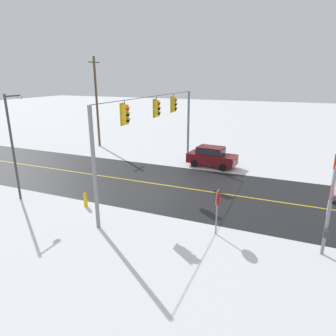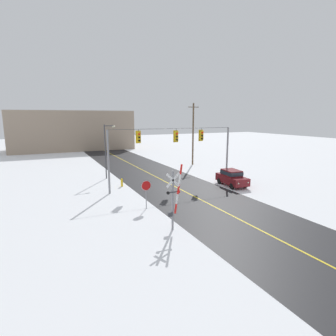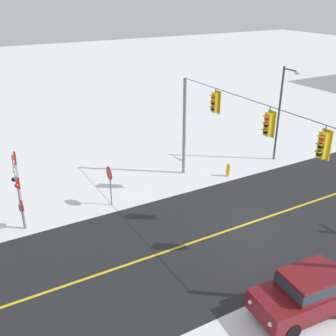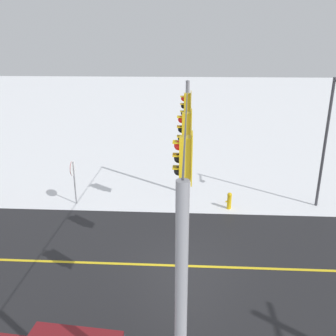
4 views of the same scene
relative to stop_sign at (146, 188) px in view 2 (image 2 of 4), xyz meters
name	(u,v)px [view 2 (image 2 of 4)]	position (x,y,z in m)	size (l,w,h in m)	color
ground_plane	(174,186)	(5.33, 5.77, -1.71)	(160.00, 160.00, 0.00)	white
road_asphalt	(153,175)	(5.33, 11.77, -1.71)	(9.00, 80.00, 0.01)	black
lane_centre_line	(153,175)	(5.33, 11.77, -1.70)	(0.14, 72.00, 0.01)	gold
signal_span	(174,147)	(5.29, 5.76, 2.58)	(14.20, 0.47, 6.22)	gray
stop_sign	(146,188)	(0.00, 0.00, 0.00)	(0.80, 0.09, 2.35)	gray
railroad_crossing	(173,197)	(0.14, -4.72, 0.54)	(1.19, 0.31, 4.39)	gray
parked_car_maroon	(232,177)	(11.13, 3.22, -0.76)	(2.11, 4.31, 1.74)	maroon
streetlamp_near	(107,146)	(-0.26, 12.56, 2.20)	(1.39, 0.28, 6.50)	#38383D
fire_hydrant	(122,182)	(0.18, 7.98, -1.25)	(0.24, 0.31, 0.88)	gold
utility_pole	(193,133)	(14.06, 16.76, 3.14)	(1.80, 0.24, 9.44)	brown
building_distant	(72,130)	(-0.58, 46.13, 2.63)	(25.94, 11.12, 8.69)	gray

